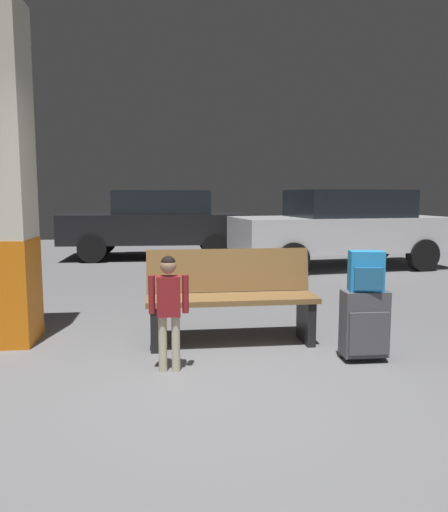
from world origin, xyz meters
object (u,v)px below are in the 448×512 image
at_px(suitcase, 364,324).
at_px(backpack_bright, 366,272).
at_px(bench, 231,297).
at_px(parked_car_far, 158,222).
at_px(child, 169,301).
at_px(parked_car_near, 342,226).

distance_m(suitcase, backpack_bright, 0.45).
relative_size(bench, parked_car_far, 0.39).
bearing_deg(bench, child, -128.85).
distance_m(backpack_bright, child, 1.67).
relative_size(child, parked_car_far, 0.23).
bearing_deg(suitcase, backpack_bright, -160.88).
bearing_deg(parked_car_far, child, -88.21).
xyz_separation_m(suitcase, backpack_bright, (-0.00, -0.00, 0.45)).
xyz_separation_m(backpack_bright, parked_car_far, (-1.89, 7.36, 0.03)).
relative_size(backpack_bright, child, 0.36).
bearing_deg(bench, suitcase, -31.88).
height_order(suitcase, child, child).
bearing_deg(parked_car_near, backpack_bright, -107.67).
distance_m(bench, backpack_bright, 1.29).
height_order(child, parked_car_far, parked_car_far).
height_order(suitcase, parked_car_far, parked_car_far).
relative_size(suitcase, parked_car_far, 0.15).
xyz_separation_m(bench, child, (-0.59, -0.74, 0.13)).
bearing_deg(parked_car_far, backpack_bright, -75.62).
bearing_deg(backpack_bright, parked_car_near, 72.33).
relative_size(suitcase, parked_car_near, 0.14).
height_order(suitcase, backpack_bright, backpack_bright).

